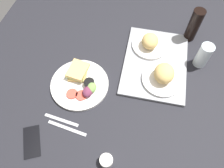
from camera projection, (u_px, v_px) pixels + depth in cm
name	position (u px, v px, depth cm)	size (l,w,h in cm)	color
ground_plane	(107.00, 85.00, 112.74)	(190.00, 150.00, 3.00)	black
serving_tray	(155.00, 63.00, 116.70)	(45.00, 33.00, 1.60)	gray
bread_plate_near	(150.00, 43.00, 118.67)	(19.61, 19.61, 8.46)	white
bread_plate_far	(163.00, 76.00, 107.70)	(20.57, 20.57, 9.29)	white
plate_with_salad	(81.00, 83.00, 109.67)	(29.25, 29.25, 5.40)	white
drinking_glass	(203.00, 55.00, 111.51)	(6.68, 6.68, 13.99)	silver
soda_bottle	(194.00, 25.00, 118.02)	(6.40, 6.40, 19.77)	black
espresso_cup	(106.00, 161.00, 90.71)	(5.60, 5.60, 4.00)	silver
fork	(61.00, 120.00, 101.38)	(17.00, 1.40, 0.50)	#B7B7BC
knife	(67.00, 128.00, 99.43)	(19.00, 1.40, 0.50)	#B7B7BC
cell_phone	(32.00, 142.00, 96.24)	(14.40, 7.20, 0.80)	black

